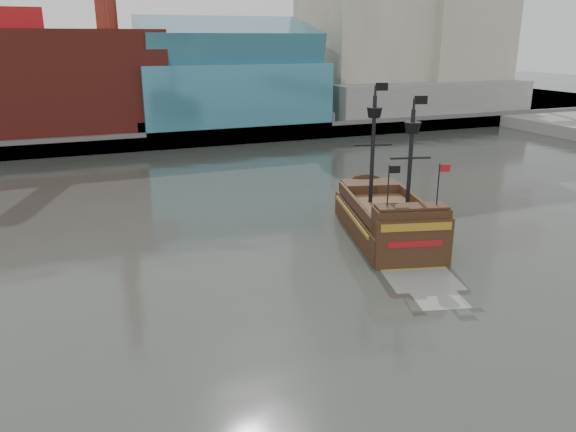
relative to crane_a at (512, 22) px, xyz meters
name	(u,v)px	position (x,y,z in m)	size (l,w,h in m)	color
ground	(427,358)	(-78.63, -82.00, -19.11)	(400.00, 400.00, 0.00)	#2B2E28
promenade_far	(150,117)	(-78.63, 10.00, -18.11)	(220.00, 60.00, 2.00)	slate
seawall	(180,139)	(-78.63, -19.50, -17.81)	(220.00, 1.00, 2.60)	#4C4C49
crane_a	(512,22)	(0.00, 0.00, 0.00)	(22.50, 4.00, 32.25)	slate
crane_b	(512,39)	(9.60, 10.00, -3.54)	(19.10, 4.00, 26.25)	slate
pirate_ship	(387,223)	(-70.85, -65.23, -17.91)	(9.66, 18.55, 13.32)	black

